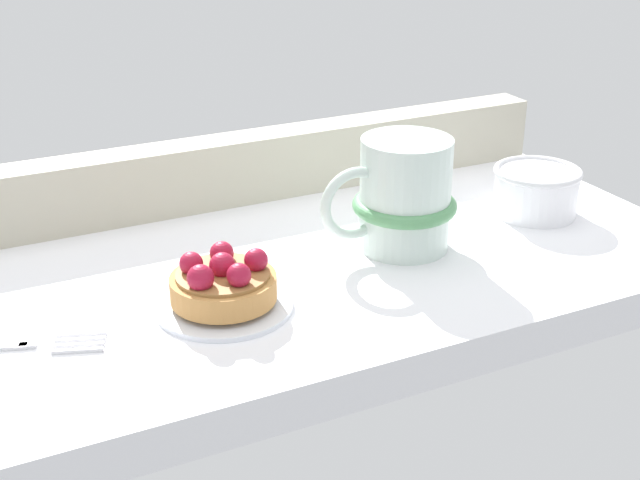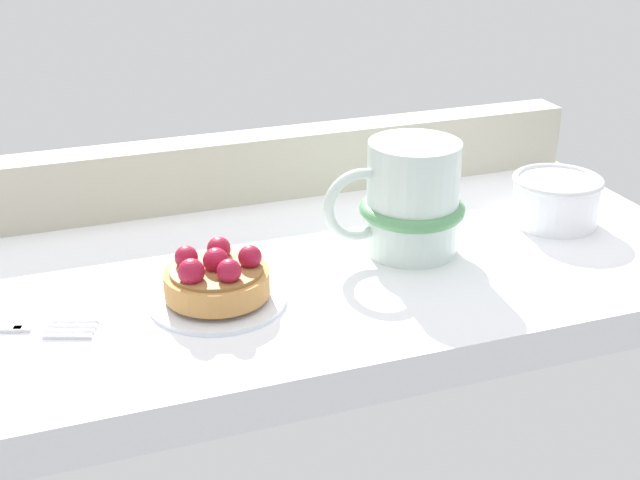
{
  "view_description": "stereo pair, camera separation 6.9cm",
  "coord_description": "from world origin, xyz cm",
  "px_view_note": "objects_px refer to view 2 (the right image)",
  "views": [
    {
      "loc": [
        -25.74,
        -60.02,
        31.64
      ],
      "look_at": [
        2.25,
        -3.29,
        3.11
      ],
      "focal_mm": 49.22,
      "sensor_mm": 36.0,
      "label": 1
    },
    {
      "loc": [
        -19.36,
        -62.74,
        31.64
      ],
      "look_at": [
        2.25,
        -3.29,
        3.11
      ],
      "focal_mm": 49.22,
      "sensor_mm": 36.0,
      "label": 2
    }
  ],
  "objects_px": {
    "dessert_plate": "(218,298)",
    "sugar_bowl": "(556,199)",
    "coffee_mug": "(410,200)",
    "raspberry_tart": "(216,277)"
  },
  "relations": [
    {
      "from": "dessert_plate",
      "to": "raspberry_tart",
      "type": "bearing_deg",
      "value": -140.1
    },
    {
      "from": "dessert_plate",
      "to": "coffee_mug",
      "type": "height_order",
      "value": "coffee_mug"
    },
    {
      "from": "dessert_plate",
      "to": "coffee_mug",
      "type": "xyz_separation_m",
      "value": [
        0.18,
        0.04,
        0.04
      ]
    },
    {
      "from": "dessert_plate",
      "to": "raspberry_tart",
      "type": "xyz_separation_m",
      "value": [
        -0.0,
        -0.0,
        0.02
      ]
    },
    {
      "from": "coffee_mug",
      "to": "sugar_bowl",
      "type": "bearing_deg",
      "value": 3.68
    },
    {
      "from": "dessert_plate",
      "to": "sugar_bowl",
      "type": "height_order",
      "value": "sugar_bowl"
    },
    {
      "from": "dessert_plate",
      "to": "sugar_bowl",
      "type": "distance_m",
      "value": 0.33
    },
    {
      "from": "dessert_plate",
      "to": "raspberry_tart",
      "type": "distance_m",
      "value": 0.02
    },
    {
      "from": "dessert_plate",
      "to": "sugar_bowl",
      "type": "bearing_deg",
      "value": 7.95
    },
    {
      "from": "dessert_plate",
      "to": "coffee_mug",
      "type": "distance_m",
      "value": 0.18
    }
  ]
}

